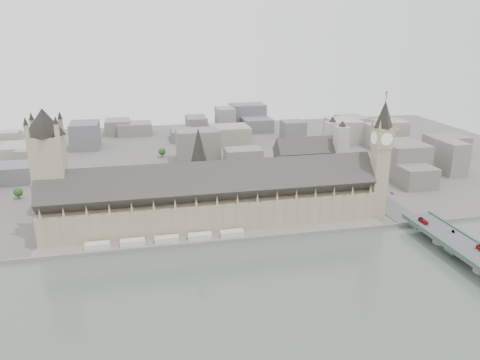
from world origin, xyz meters
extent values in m
plane|color=#595651|center=(0.00, 0.00, 0.00)|extent=(900.00, 900.00, 0.00)
cube|color=slate|center=(0.00, -15.00, 1.50)|extent=(600.00, 1.50, 3.00)
cube|color=slate|center=(0.00, -7.50, 1.00)|extent=(270.00, 15.00, 2.00)
cube|color=silver|center=(-90.00, -7.00, 4.00)|extent=(18.00, 7.00, 4.00)
cube|color=silver|center=(-65.00, -7.00, 4.00)|extent=(18.00, 7.00, 4.00)
cube|color=silver|center=(-40.00, -7.00, 4.00)|extent=(18.00, 7.00, 4.00)
cube|color=silver|center=(-15.00, -7.00, 4.00)|extent=(18.00, 7.00, 4.00)
cube|color=silver|center=(10.00, -7.00, 4.00)|extent=(18.00, 7.00, 4.00)
cube|color=tan|center=(0.00, 20.00, 12.50)|extent=(265.00, 40.00, 25.00)
cube|color=#302E2B|center=(0.00, 20.00, 35.08)|extent=(265.00, 40.73, 40.73)
cube|color=tan|center=(138.00, 8.00, 31.00)|extent=(12.00, 12.00, 62.00)
cube|color=gray|center=(138.00, 8.00, 70.00)|extent=(14.00, 14.00, 16.00)
cylinder|color=white|center=(145.20, 8.00, 70.00)|extent=(0.60, 10.00, 10.00)
cylinder|color=white|center=(130.80, 8.00, 70.00)|extent=(0.60, 10.00, 10.00)
cylinder|color=white|center=(138.00, 15.20, 70.00)|extent=(10.00, 0.60, 10.00)
cylinder|color=white|center=(138.00, 0.80, 70.00)|extent=(10.00, 0.60, 10.00)
cone|color=black|center=(138.00, 8.00, 89.00)|extent=(17.00, 17.00, 22.00)
cylinder|color=#BA8336|center=(138.00, 8.00, 103.00)|extent=(1.00, 1.00, 6.00)
sphere|color=#BA8336|center=(138.00, 8.00, 106.50)|extent=(2.00, 2.00, 2.00)
cone|color=gray|center=(144.50, 14.50, 82.00)|extent=(2.40, 2.40, 8.00)
cone|color=gray|center=(131.50, 14.50, 82.00)|extent=(2.40, 2.40, 8.00)
cone|color=gray|center=(144.50, 1.50, 82.00)|extent=(2.40, 2.40, 8.00)
cone|color=gray|center=(131.50, 1.50, 82.00)|extent=(2.40, 2.40, 8.00)
cube|color=tan|center=(-122.00, 26.00, 40.00)|extent=(23.00, 23.00, 80.00)
cone|color=black|center=(-122.00, 26.00, 90.00)|extent=(30.00, 30.00, 20.00)
cylinder|color=gray|center=(-10.00, 26.00, 43.00)|extent=(12.00, 12.00, 20.00)
cone|color=black|center=(-10.00, 26.00, 67.00)|extent=(13.00, 13.00, 28.00)
cube|color=#474749|center=(162.00, -87.50, 5.12)|extent=(25.00, 325.00, 10.25)
cube|color=#9A978A|center=(105.00, 95.00, 17.00)|extent=(60.00, 28.00, 34.00)
cube|color=#302E2B|center=(105.00, 95.00, 39.00)|extent=(60.00, 28.28, 28.28)
cube|color=#9A978A|center=(137.00, 107.00, 32.00)|extent=(12.00, 12.00, 64.00)
cube|color=#9A978A|center=(137.00, 83.00, 32.00)|extent=(12.00, 12.00, 64.00)
imported|color=#A5121D|center=(156.67, -32.84, 11.74)|extent=(2.73, 10.74, 2.98)
imported|color=gray|center=(168.28, -53.61, 10.90)|extent=(2.83, 4.18, 1.30)
imported|color=gray|center=(167.15, 32.57, 10.96)|extent=(2.06, 4.91, 1.42)
camera|label=1|loc=(-54.05, -330.56, 154.60)|focal=35.00mm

